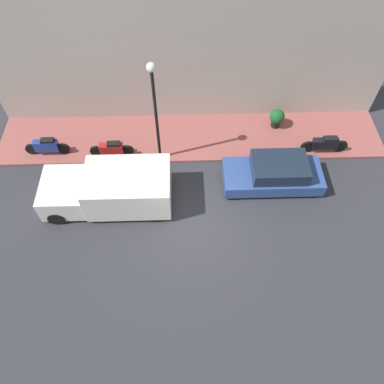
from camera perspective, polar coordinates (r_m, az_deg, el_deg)
The scene contains 10 objects.
ground_plane at distance 14.25m, azimuth 0.32°, elevation -4.94°, with size 60.00×60.00×0.00m, color #2D2D33.
sidewalk at distance 16.96m, azimuth -0.17°, elevation 8.32°, with size 2.83×16.93×0.10m.
building_facade at distance 15.90m, azimuth -0.37°, elevation 21.40°, with size 0.30×16.93×7.21m.
parked_car at distance 15.23m, azimuth 12.44°, elevation 2.76°, with size 1.69×3.92×1.28m.
delivery_van at distance 14.46m, azimuth -12.51°, elevation 0.45°, with size 2.06×4.85×1.64m.
motorcycle_blue at distance 17.05m, azimuth -21.27°, elevation 6.54°, with size 0.30×1.87×0.85m.
motorcycle_red at distance 16.23m, azimuth -12.14°, elevation 6.49°, with size 0.30×1.86×0.76m.
motorcycle_black at distance 16.98m, azimuth 19.65°, elevation 6.91°, with size 0.30×2.01×0.82m.
streetlamp at distance 14.02m, azimuth -5.73°, elevation 13.64°, with size 0.34×0.34×4.66m.
potted_plant at distance 17.47m, azimuth 12.81°, elevation 11.00°, with size 0.67×0.67×0.90m.
Camera 1 is at (-7.29, 0.29, 12.23)m, focal length 35.00 mm.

